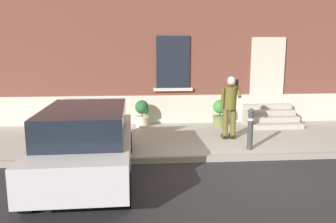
{
  "coord_description": "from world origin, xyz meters",
  "views": [
    {
      "loc": [
        -2.48,
        -6.69,
        2.64
      ],
      "look_at": [
        -1.78,
        1.6,
        1.1
      ],
      "focal_mm": 36.49,
      "sensor_mm": 36.0,
      "label": 1
    }
  ],
  "objects_px": {
    "bollard_near_person": "(250,127)",
    "planter_olive": "(220,112)",
    "hatchback_car_silver": "(87,141)",
    "bollard_far_left": "(104,130)",
    "person_on_phone": "(230,104)",
    "planter_charcoal": "(62,114)",
    "planter_cream": "(142,113)"
  },
  "relations": [
    {
      "from": "bollard_near_person",
      "to": "planter_olive",
      "type": "relative_size",
      "value": 1.22
    },
    {
      "from": "bollard_far_left",
      "to": "hatchback_car_silver",
      "type": "bearing_deg",
      "value": -99.98
    },
    {
      "from": "planter_cream",
      "to": "planter_olive",
      "type": "bearing_deg",
      "value": -3.11
    },
    {
      "from": "planter_cream",
      "to": "person_on_phone",
      "type": "bearing_deg",
      "value": -36.03
    },
    {
      "from": "bollard_near_person",
      "to": "person_on_phone",
      "type": "bearing_deg",
      "value": 103.9
    },
    {
      "from": "hatchback_car_silver",
      "to": "planter_olive",
      "type": "height_order",
      "value": "hatchback_car_silver"
    },
    {
      "from": "hatchback_car_silver",
      "to": "bollard_far_left",
      "type": "bearing_deg",
      "value": 80.02
    },
    {
      "from": "planter_cream",
      "to": "hatchback_car_silver",
      "type": "bearing_deg",
      "value": -106.0
    },
    {
      "from": "hatchback_car_silver",
      "to": "person_on_phone",
      "type": "xyz_separation_m",
      "value": [
        3.56,
        2.29,
        0.36
      ]
    },
    {
      "from": "hatchback_car_silver",
      "to": "bollard_far_left",
      "type": "relative_size",
      "value": 3.92
    },
    {
      "from": "hatchback_car_silver",
      "to": "person_on_phone",
      "type": "height_order",
      "value": "person_on_phone"
    },
    {
      "from": "hatchback_car_silver",
      "to": "planter_olive",
      "type": "bearing_deg",
      "value": 46.7
    },
    {
      "from": "bollard_far_left",
      "to": "bollard_near_person",
      "type": "bearing_deg",
      "value": 0.0
    },
    {
      "from": "planter_charcoal",
      "to": "planter_cream",
      "type": "height_order",
      "value": "same"
    },
    {
      "from": "hatchback_car_silver",
      "to": "planter_olive",
      "type": "relative_size",
      "value": 4.76
    },
    {
      "from": "bollard_near_person",
      "to": "bollard_far_left",
      "type": "relative_size",
      "value": 1.0
    },
    {
      "from": "planter_olive",
      "to": "planter_charcoal",
      "type": "bearing_deg",
      "value": 178.76
    },
    {
      "from": "planter_charcoal",
      "to": "planter_cream",
      "type": "bearing_deg",
      "value": 0.63
    },
    {
      "from": "person_on_phone",
      "to": "planter_olive",
      "type": "height_order",
      "value": "person_on_phone"
    },
    {
      "from": "planter_charcoal",
      "to": "hatchback_car_silver",
      "type": "bearing_deg",
      "value": -71.26
    },
    {
      "from": "person_on_phone",
      "to": "planter_charcoal",
      "type": "relative_size",
      "value": 2.03
    },
    {
      "from": "hatchback_car_silver",
      "to": "planter_cream",
      "type": "relative_size",
      "value": 4.76
    },
    {
      "from": "bollard_near_person",
      "to": "person_on_phone",
      "type": "distance_m",
      "value": 1.15
    },
    {
      "from": "planter_olive",
      "to": "bollard_far_left",
      "type": "bearing_deg",
      "value": -142.61
    },
    {
      "from": "planter_charcoal",
      "to": "bollard_near_person",
      "type": "bearing_deg",
      "value": -27.98
    },
    {
      "from": "hatchback_car_silver",
      "to": "planter_cream",
      "type": "distance_m",
      "value": 4.2
    },
    {
      "from": "hatchback_car_silver",
      "to": "bollard_far_left",
      "type": "distance_m",
      "value": 1.28
    },
    {
      "from": "hatchback_car_silver",
      "to": "bollard_near_person",
      "type": "bearing_deg",
      "value": 18.3
    },
    {
      "from": "person_on_phone",
      "to": "planter_cream",
      "type": "relative_size",
      "value": 2.03
    },
    {
      "from": "planter_olive",
      "to": "planter_cream",
      "type": "bearing_deg",
      "value": 176.89
    },
    {
      "from": "hatchback_car_silver",
      "to": "bollard_far_left",
      "type": "height_order",
      "value": "hatchback_car_silver"
    },
    {
      "from": "bollard_near_person",
      "to": "planter_charcoal",
      "type": "height_order",
      "value": "bollard_near_person"
    }
  ]
}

